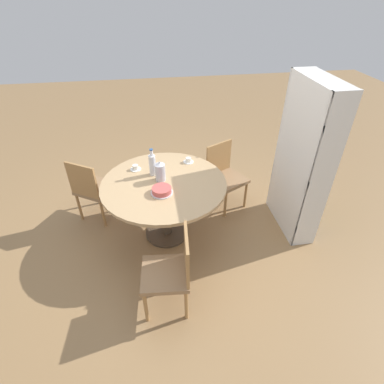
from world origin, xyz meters
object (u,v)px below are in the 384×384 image
at_px(chair_b, 172,270).
at_px(coffee_pot, 160,172).
at_px(cup_a, 188,160).
at_px(chair_a, 93,188).
at_px(cake_main, 162,191).
at_px(bookshelf, 300,162).
at_px(chair_c, 225,175).
at_px(cup_b, 135,168).
at_px(water_bottle, 152,164).

distance_m(chair_b, coffee_pot, 1.10).
relative_size(chair_b, cup_a, 6.92).
distance_m(chair_a, cup_a, 1.22).
bearing_deg(cake_main, cup_a, 148.24).
relative_size(bookshelf, cup_a, 14.45).
xyz_separation_m(bookshelf, cake_main, (0.17, -1.57, -0.10)).
xyz_separation_m(chair_c, cup_b, (0.17, -1.12, 0.31)).
xyz_separation_m(chair_b, chair_c, (-1.46, 0.84, 0.00)).
distance_m(cake_main, cup_b, 0.58).
xyz_separation_m(chair_b, cup_a, (-1.36, 0.35, 0.31)).
relative_size(bookshelf, cup_b, 14.45).
distance_m(chair_b, cup_b, 1.35).
xyz_separation_m(coffee_pot, cup_b, (-0.27, -0.27, -0.08)).
height_order(chair_c, cake_main, chair_c).
distance_m(chair_b, cup_a, 1.44).
xyz_separation_m(chair_a, chair_c, (-0.05, 1.68, 0.00)).
height_order(cup_a, cup_b, same).
xyz_separation_m(coffee_pot, cup_a, (-0.34, 0.36, -0.08)).
bearing_deg(water_bottle, cake_main, 10.50).
distance_m(cup_a, cup_b, 0.64).
relative_size(water_bottle, cup_a, 2.57).
height_order(chair_a, coffee_pot, coffee_pot).
height_order(chair_a, bookshelf, bookshelf).
height_order(chair_a, cake_main, chair_a).
bearing_deg(chair_a, water_bottle, -167.81).
bearing_deg(chair_b, chair_c, 154.86).
relative_size(chair_c, water_bottle, 2.70).
bearing_deg(cup_a, chair_c, 101.36).
bearing_deg(cake_main, coffee_pot, 178.45).
relative_size(chair_a, cup_a, 6.92).
bearing_deg(chair_a, chair_b, 151.96).
xyz_separation_m(chair_a, water_bottle, (0.26, 0.75, 0.42)).
xyz_separation_m(bookshelf, water_bottle, (-0.21, -1.64, -0.00)).
bearing_deg(cup_a, coffee_pot, -46.41).
xyz_separation_m(bookshelf, coffee_pot, (-0.08, -1.57, -0.02)).
bearing_deg(chair_b, water_bottle, -170.98).
relative_size(coffee_pot, cup_a, 1.87).
distance_m(chair_b, water_bottle, 1.23).
distance_m(chair_a, coffee_pot, 0.99).
height_order(water_bottle, cup_a, water_bottle).
bearing_deg(coffee_pot, chair_a, -115.27).
bearing_deg(cake_main, bookshelf, 96.09).
bearing_deg(cup_b, chair_b, 12.28).
bearing_deg(bookshelf, water_bottle, 82.77).
bearing_deg(water_bottle, cup_a, 116.04).
height_order(bookshelf, cake_main, bookshelf).
relative_size(bookshelf, coffee_pot, 7.74).
relative_size(chair_a, cup_b, 6.92).
height_order(chair_b, water_bottle, water_bottle).
distance_m(chair_c, coffee_pot, 1.04).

